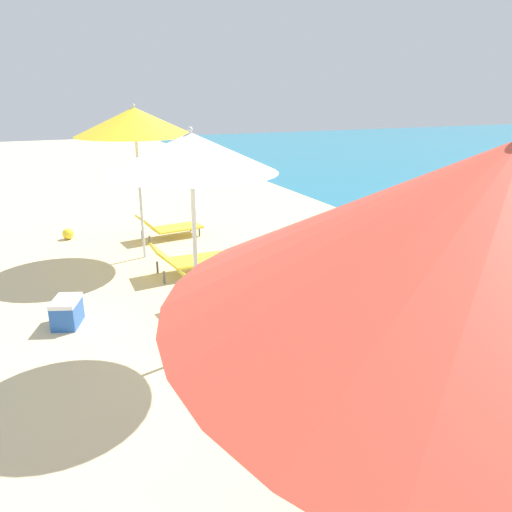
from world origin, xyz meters
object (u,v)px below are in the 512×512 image
object	(u,v)px
lounger_second_shoreside	(421,466)
lounger_third_inland	(317,369)
umbrella_farthest	(135,122)
beach_ball	(68,234)
lounger_third_shoreside	(228,287)
lounger_farthest_shoreside	(169,227)
cooler_box	(67,312)
umbrella_third	(191,153)
lounger_farthest_inland	(189,259)
umbrella_second	(509,226)

from	to	relation	value
lounger_second_shoreside	lounger_third_inland	bearing A→B (deg)	92.31
lounger_second_shoreside	umbrella_farthest	size ratio (longest dim) A/B	0.53
lounger_third_inland	beach_ball	world-z (taller)	lounger_third_inland
lounger_third_shoreside	lounger_farthest_shoreside	size ratio (longest dim) A/B	1.01
lounger_third_inland	cooler_box	distance (m)	3.67
umbrella_third	lounger_farthest_inland	xyz separation A→B (m)	(0.70, 2.78, -2.19)
umbrella_second	umbrella_third	world-z (taller)	umbrella_second
lounger_second_shoreside	cooler_box	bearing A→B (deg)	120.19
umbrella_second	umbrella_farthest	bearing A→B (deg)	88.45
cooler_box	lounger_second_shoreside	bearing A→B (deg)	-61.79
lounger_farthest_inland	cooler_box	world-z (taller)	lounger_farthest_inland
umbrella_second	lounger_third_shoreside	distance (m)	5.90
lounger_third_inland	lounger_farthest_inland	world-z (taller)	lounger_farthest_inland
lounger_third_shoreside	lounger_third_inland	bearing A→B (deg)	-94.97
umbrella_third	lounger_third_inland	bearing A→B (deg)	-54.89
umbrella_second	lounger_third_shoreside	size ratio (longest dim) A/B	2.04
umbrella_second	lounger_second_shoreside	size ratio (longest dim) A/B	1.97
lounger_third_shoreside	lounger_farthest_shoreside	world-z (taller)	lounger_third_shoreside
umbrella_third	beach_ball	distance (m)	6.54
umbrella_second	lounger_farthest_inland	xyz separation A→B (m)	(0.77, 6.85, -2.38)
beach_ball	lounger_farthest_shoreside	bearing A→B (deg)	-20.81
lounger_second_shoreside	beach_ball	distance (m)	9.12
umbrella_second	lounger_third_inland	bearing A→B (deg)	70.52
umbrella_second	lounger_farthest_inland	distance (m)	7.30
umbrella_second	lounger_third_inland	distance (m)	3.78
umbrella_farthest	lounger_farthest_inland	bearing A→B (deg)	-66.71
umbrella_second	lounger_third_shoreside	bearing A→B (deg)	80.08
lounger_farthest_shoreside	beach_ball	xyz separation A→B (m)	(-2.08, 0.79, -0.13)
lounger_second_shoreside	umbrella_farthest	bearing A→B (deg)	98.33
lounger_third_shoreside	beach_ball	distance (m)	5.16
umbrella_second	lounger_third_inland	world-z (taller)	umbrella_second
lounger_third_inland	beach_ball	distance (m)	7.58
lounger_farthest_inland	beach_ball	bearing A→B (deg)	120.74
cooler_box	lounger_farthest_inland	bearing A→B (deg)	30.57
lounger_farthest_inland	cooler_box	xyz separation A→B (m)	(-2.14, -1.26, -0.09)
umbrella_third	lounger_third_shoreside	bearing A→B (deg)	55.38
lounger_third_inland	lounger_third_shoreside	bearing A→B (deg)	99.68
lounger_third_inland	beach_ball	size ratio (longest dim) A/B	5.72
lounger_second_shoreside	beach_ball	xyz separation A→B (m)	(-2.07, 8.88, -0.19)
lounger_farthest_shoreside	beach_ball	world-z (taller)	lounger_farthest_shoreside
lounger_farthest_inland	umbrella_third	bearing A→B (deg)	-103.30
lounger_second_shoreside	umbrella_third	world-z (taller)	umbrella_third
lounger_third_inland	lounger_farthest_shoreside	xyz separation A→B (m)	(0.02, 6.50, -0.03)
lounger_second_shoreside	cooler_box	size ratio (longest dim) A/B	2.61
beach_ball	lounger_second_shoreside	bearing A→B (deg)	-76.85
lounger_second_shoreside	lounger_third_inland	world-z (taller)	lounger_second_shoreside
lounger_second_shoreside	cooler_box	xyz separation A→B (m)	(-2.36, 4.40, -0.11)
umbrella_second	lounger_farthest_shoreside	distance (m)	9.63
beach_ball	cooler_box	bearing A→B (deg)	-93.68
umbrella_third	lounger_farthest_inland	world-z (taller)	umbrella_third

